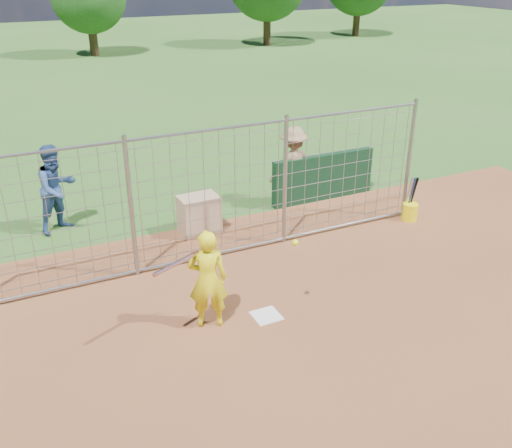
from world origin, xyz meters
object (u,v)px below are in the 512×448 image
bystander_a (57,188)px  equipment_bin (199,214)px  batter (208,279)px  bucket_with_bats (410,209)px  bystander_c (293,165)px

bystander_a → equipment_bin: (2.56, -1.38, -0.52)m
equipment_bin → batter: bearing=-109.5°
batter → bucket_with_bats: bearing=-143.1°
equipment_bin → bucket_with_bats: 4.56m
equipment_bin → bucket_with_bats: bearing=-19.4°
bystander_a → bystander_c: (5.09, -0.78, -0.03)m
batter → bystander_c: (3.57, 3.77, 0.09)m
equipment_bin → bucket_with_bats: bucket_with_bats is taller
batter → bystander_a: size_ratio=0.88×
bystander_a → bystander_c: 5.15m
bystander_c → bucket_with_bats: size_ratio=1.84×
bystander_a → batter: bearing=-99.5°
batter → bystander_a: bearing=-52.8°
batter → bucket_with_bats: 5.68m
bystander_c → equipment_bin: bearing=11.5°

